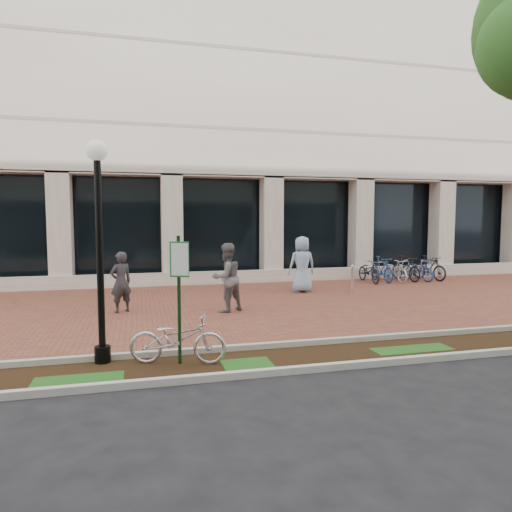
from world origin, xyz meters
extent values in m
plane|color=black|center=(0.00, 0.00, 0.00)|extent=(120.00, 120.00, 0.00)
cube|color=brown|center=(0.00, 0.00, 0.01)|extent=(40.00, 9.00, 0.01)
cube|color=black|center=(0.00, -5.25, 0.01)|extent=(40.00, 1.50, 0.01)
cube|color=#B4B4AA|center=(0.00, -4.50, 0.06)|extent=(40.00, 0.12, 0.12)
cube|color=#B4B4AA|center=(0.00, -6.00, 0.06)|extent=(40.00, 0.12, 0.12)
cube|color=beige|center=(0.00, 10.50, 10.10)|extent=(40.00, 12.00, 11.80)
cube|color=black|center=(0.00, 5.60, 2.10)|extent=(40.00, 0.15, 4.20)
cube|color=beige|center=(0.00, 4.50, 0.25)|extent=(40.00, 0.25, 0.50)
cube|color=beige|center=(0.00, 4.90, 2.10)|extent=(0.80, 0.80, 4.20)
cube|color=#133414|center=(-2.59, -5.03, 1.13)|extent=(0.05, 0.05, 2.27)
cube|color=#1C702C|center=(-2.59, -5.06, 1.86)|extent=(0.34, 0.02, 0.62)
cube|color=white|center=(-2.59, -5.07, 1.86)|extent=(0.30, 0.01, 0.56)
cylinder|color=black|center=(-3.91, -4.61, 0.15)|extent=(0.28, 0.28, 0.30)
cylinder|color=black|center=(-3.91, -4.61, 1.79)|extent=(0.12, 0.12, 3.58)
sphere|color=silver|center=(-3.91, -4.61, 3.72)|extent=(0.36, 0.36, 0.36)
imported|color=silver|center=(-2.62, -5.00, 0.45)|extent=(1.81, 1.06, 0.90)
imported|color=#2C2B31|center=(-3.74, -0.17, 0.83)|extent=(0.72, 0.64, 1.66)
imported|color=slate|center=(-0.94, -0.80, 0.95)|extent=(1.14, 1.05, 1.89)
imported|color=#85A8C7|center=(2.19, 1.79, 0.97)|extent=(0.96, 0.64, 1.94)
cylinder|color=silver|center=(3.71, 1.01, 0.45)|extent=(0.11, 0.11, 0.89)
sphere|color=silver|center=(3.71, 1.01, 0.94)|extent=(0.12, 0.12, 0.12)
imported|color=black|center=(5.64, 3.41, 0.46)|extent=(0.67, 1.78, 0.92)
imported|color=navy|center=(6.19, 3.41, 0.51)|extent=(0.51, 1.71, 1.03)
imported|color=silver|center=(6.74, 3.41, 0.46)|extent=(0.73, 1.80, 0.92)
imported|color=black|center=(7.29, 3.41, 0.51)|extent=(0.69, 1.75, 1.03)
imported|color=#21499B|center=(7.84, 3.41, 0.46)|extent=(0.91, 1.84, 0.92)
imported|color=black|center=(8.39, 3.41, 0.51)|extent=(0.85, 1.77, 1.03)
cylinder|color=silver|center=(7.01, 3.41, 0.40)|extent=(0.04, 0.04, 0.80)
camera|label=1|loc=(-3.25, -12.96, 2.57)|focal=32.00mm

